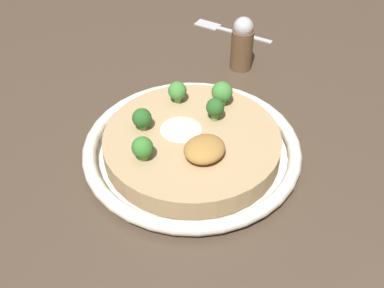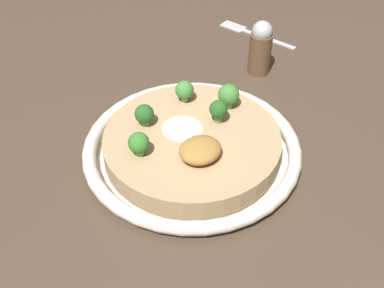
{
  "view_description": "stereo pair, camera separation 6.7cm",
  "coord_description": "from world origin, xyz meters",
  "px_view_note": "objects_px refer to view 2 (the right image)",
  "views": [
    {
      "loc": [
        0.37,
        0.34,
        0.47
      ],
      "look_at": [
        0.0,
        0.0,
        0.02
      ],
      "focal_mm": 45.0,
      "sensor_mm": 36.0,
      "label": 1
    },
    {
      "loc": [
        0.32,
        0.38,
        0.47
      ],
      "look_at": [
        0.0,
        0.0,
        0.02
      ],
      "focal_mm": 45.0,
      "sensor_mm": 36.0,
      "label": 2
    }
  ],
  "objects_px": {
    "broccoli_right": "(139,143)",
    "broccoli_front": "(185,90)",
    "risotto_bowl": "(192,147)",
    "broccoli_left": "(217,109)",
    "broccoli_front_left": "(229,95)",
    "fork_utensil": "(250,32)",
    "pepper_shaker": "(261,47)",
    "broccoli_front_right": "(144,115)"
  },
  "relations": [
    {
      "from": "broccoli_front",
      "to": "broccoli_front_left",
      "type": "bearing_deg",
      "value": 127.17
    },
    {
      "from": "risotto_bowl",
      "to": "broccoli_front_left",
      "type": "height_order",
      "value": "broccoli_front_left"
    },
    {
      "from": "broccoli_front_right",
      "to": "pepper_shaker",
      "type": "xyz_separation_m",
      "value": [
        -0.26,
        -0.03,
        -0.01
      ]
    },
    {
      "from": "fork_utensil",
      "to": "broccoli_left",
      "type": "bearing_deg",
      "value": 114.1
    },
    {
      "from": "fork_utensil",
      "to": "broccoli_front_left",
      "type": "bearing_deg",
      "value": 116.04
    },
    {
      "from": "risotto_bowl",
      "to": "broccoli_right",
      "type": "relative_size",
      "value": 8.97
    },
    {
      "from": "broccoli_left",
      "to": "broccoli_front_right",
      "type": "bearing_deg",
      "value": -34.72
    },
    {
      "from": "broccoli_front_right",
      "to": "pepper_shaker",
      "type": "distance_m",
      "value": 0.27
    },
    {
      "from": "broccoli_front",
      "to": "fork_utensil",
      "type": "relative_size",
      "value": 0.2
    },
    {
      "from": "risotto_bowl",
      "to": "broccoli_front",
      "type": "xyz_separation_m",
      "value": [
        -0.04,
        -0.07,
        0.04
      ]
    },
    {
      "from": "broccoli_right",
      "to": "broccoli_front",
      "type": "bearing_deg",
      "value": -156.46
    },
    {
      "from": "broccoli_front_right",
      "to": "broccoli_front_left",
      "type": "xyz_separation_m",
      "value": [
        -0.12,
        0.05,
        0.0
      ]
    },
    {
      "from": "risotto_bowl",
      "to": "broccoli_front",
      "type": "distance_m",
      "value": 0.09
    },
    {
      "from": "broccoli_left",
      "to": "fork_utensil",
      "type": "height_order",
      "value": "broccoli_left"
    },
    {
      "from": "broccoli_front_right",
      "to": "pepper_shaker",
      "type": "height_order",
      "value": "pepper_shaker"
    },
    {
      "from": "broccoli_left",
      "to": "broccoli_front_left",
      "type": "distance_m",
      "value": 0.04
    },
    {
      "from": "pepper_shaker",
      "to": "broccoli_front",
      "type": "bearing_deg",
      "value": 7.05
    },
    {
      "from": "broccoli_right",
      "to": "fork_utensil",
      "type": "distance_m",
      "value": 0.44
    },
    {
      "from": "broccoli_right",
      "to": "pepper_shaker",
      "type": "bearing_deg",
      "value": -166.2
    },
    {
      "from": "broccoli_front_left",
      "to": "broccoli_right",
      "type": "bearing_deg",
      "value": -0.05
    },
    {
      "from": "broccoli_front_right",
      "to": "broccoli_front_left",
      "type": "distance_m",
      "value": 0.13
    },
    {
      "from": "pepper_shaker",
      "to": "broccoli_right",
      "type": "bearing_deg",
      "value": 13.8
    },
    {
      "from": "fork_utensil",
      "to": "pepper_shaker",
      "type": "bearing_deg",
      "value": 128.86
    },
    {
      "from": "broccoli_front_left",
      "to": "broccoli_left",
      "type": "bearing_deg",
      "value": 20.01
    },
    {
      "from": "risotto_bowl",
      "to": "pepper_shaker",
      "type": "bearing_deg",
      "value": -158.33
    },
    {
      "from": "risotto_bowl",
      "to": "fork_utensil",
      "type": "relative_size",
      "value": 1.85
    },
    {
      "from": "risotto_bowl",
      "to": "broccoli_right",
      "type": "height_order",
      "value": "broccoli_right"
    },
    {
      "from": "risotto_bowl",
      "to": "broccoli_left",
      "type": "relative_size",
      "value": 8.75
    },
    {
      "from": "broccoli_front_left",
      "to": "pepper_shaker",
      "type": "xyz_separation_m",
      "value": [
        -0.15,
        -0.08,
        -0.01
      ]
    },
    {
      "from": "risotto_bowl",
      "to": "broccoli_left",
      "type": "xyz_separation_m",
      "value": [
        -0.05,
        -0.0,
        0.04
      ]
    },
    {
      "from": "broccoli_front",
      "to": "broccoli_front_left",
      "type": "distance_m",
      "value": 0.07
    },
    {
      "from": "broccoli_left",
      "to": "fork_utensil",
      "type": "distance_m",
      "value": 0.34
    },
    {
      "from": "pepper_shaker",
      "to": "fork_utensil",
      "type": "bearing_deg",
      "value": -129.27
    },
    {
      "from": "broccoli_front",
      "to": "broccoli_left",
      "type": "bearing_deg",
      "value": 94.54
    },
    {
      "from": "broccoli_left",
      "to": "pepper_shaker",
      "type": "relative_size",
      "value": 0.36
    },
    {
      "from": "broccoli_front_right",
      "to": "pepper_shaker",
      "type": "relative_size",
      "value": 0.34
    },
    {
      "from": "broccoli_front_right",
      "to": "pepper_shaker",
      "type": "bearing_deg",
      "value": -173.49
    },
    {
      "from": "broccoli_front",
      "to": "broccoli_front_left",
      "type": "relative_size",
      "value": 0.91
    },
    {
      "from": "risotto_bowl",
      "to": "broccoli_front_right",
      "type": "distance_m",
      "value": 0.08
    },
    {
      "from": "broccoli_front_right",
      "to": "broccoli_front_left",
      "type": "height_order",
      "value": "broccoli_front_left"
    },
    {
      "from": "broccoli_left",
      "to": "broccoli_right",
      "type": "relative_size",
      "value": 1.02
    },
    {
      "from": "risotto_bowl",
      "to": "broccoli_right",
      "type": "bearing_deg",
      "value": -11.87
    }
  ]
}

